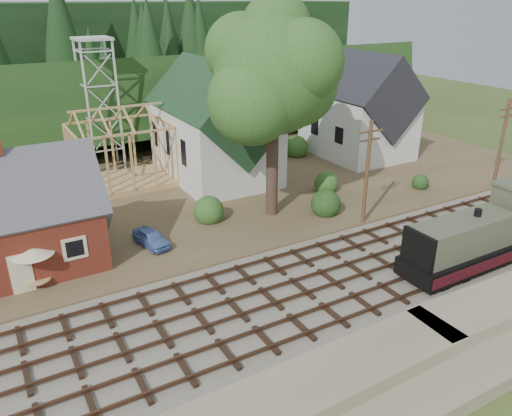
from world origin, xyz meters
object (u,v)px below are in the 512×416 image
car_blue (151,238)px  car_red (364,145)px  locomotive (488,234)px  patio_set (32,252)px

car_blue → car_red: size_ratio=0.77×
locomotive → patio_set: bearing=156.9°
car_red → patio_set: (-34.77, -11.67, 1.66)m
locomotive → patio_set: 27.36m
locomotive → patio_set: size_ratio=4.42×
locomotive → car_blue: (-17.76, 12.42, -1.22)m
car_blue → car_red: 29.15m
car_red → patio_set: bearing=130.9°
locomotive → car_red: 24.43m
car_blue → patio_set: patio_set is taller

